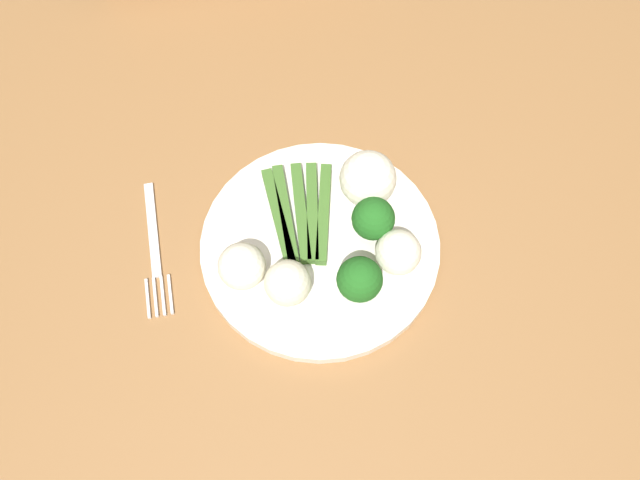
{
  "coord_description": "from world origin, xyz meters",
  "views": [
    {
      "loc": [
        -0.04,
        0.24,
        1.36
      ],
      "look_at": [
        -0.04,
        -0.05,
        0.77
      ],
      "focal_mm": 34.39,
      "sensor_mm": 36.0,
      "label": 1
    }
  ],
  "objects_px": {
    "chair": "(248,46)",
    "broccoli_back_right": "(360,280)",
    "asparagus_bundle": "(301,214)",
    "cauliflower_right": "(368,179)",
    "fork": "(155,249)",
    "cauliflower_mid": "(242,266)",
    "dining_table": "(289,322)",
    "plate": "(320,245)",
    "broccoli_outer_edge": "(373,219)",
    "cauliflower_back": "(288,283)",
    "cauliflower_near_center": "(398,252)"
  },
  "relations": [
    {
      "from": "dining_table",
      "to": "cauliflower_near_center",
      "type": "distance_m",
      "value": 0.19
    },
    {
      "from": "plate",
      "to": "fork",
      "type": "relative_size",
      "value": 1.58
    },
    {
      "from": "cauliflower_back",
      "to": "cauliflower_near_center",
      "type": "xyz_separation_m",
      "value": [
        -0.11,
        -0.03,
        0.0
      ]
    },
    {
      "from": "broccoli_back_right",
      "to": "asparagus_bundle",
      "type": "bearing_deg",
      "value": -55.92
    },
    {
      "from": "broccoli_outer_edge",
      "to": "broccoli_back_right",
      "type": "distance_m",
      "value": 0.07
    },
    {
      "from": "chair",
      "to": "broccoli_back_right",
      "type": "distance_m",
      "value": 0.69
    },
    {
      "from": "chair",
      "to": "broccoli_back_right",
      "type": "height_order",
      "value": "chair"
    },
    {
      "from": "cauliflower_mid",
      "to": "plate",
      "type": "bearing_deg",
      "value": -153.26
    },
    {
      "from": "fork",
      "to": "plate",
      "type": "bearing_deg",
      "value": 79.09
    },
    {
      "from": "fork",
      "to": "cauliflower_back",
      "type": "bearing_deg",
      "value": 57.99
    },
    {
      "from": "cauliflower_right",
      "to": "cauliflower_back",
      "type": "bearing_deg",
      "value": 54.84
    },
    {
      "from": "chair",
      "to": "cauliflower_back",
      "type": "xyz_separation_m",
      "value": [
        -0.1,
        0.6,
        0.29
      ]
    },
    {
      "from": "chair",
      "to": "cauliflower_near_center",
      "type": "xyz_separation_m",
      "value": [
        -0.22,
        0.56,
        0.29
      ]
    },
    {
      "from": "broccoli_back_right",
      "to": "cauliflower_right",
      "type": "distance_m",
      "value": 0.12
    },
    {
      "from": "cauliflower_near_center",
      "to": "fork",
      "type": "height_order",
      "value": "cauliflower_near_center"
    },
    {
      "from": "dining_table",
      "to": "fork",
      "type": "relative_size",
      "value": 7.87
    },
    {
      "from": "cauliflower_back",
      "to": "broccoli_back_right",
      "type": "bearing_deg",
      "value": -179.88
    },
    {
      "from": "plate",
      "to": "cauliflower_back",
      "type": "height_order",
      "value": "cauliflower_back"
    },
    {
      "from": "cauliflower_back",
      "to": "asparagus_bundle",
      "type": "bearing_deg",
      "value": -97.14
    },
    {
      "from": "fork",
      "to": "cauliflower_mid",
      "type": "bearing_deg",
      "value": 58.3
    },
    {
      "from": "plate",
      "to": "cauliflower_near_center",
      "type": "bearing_deg",
      "value": 163.84
    },
    {
      "from": "broccoli_back_right",
      "to": "fork",
      "type": "distance_m",
      "value": 0.23
    },
    {
      "from": "chair",
      "to": "asparagus_bundle",
      "type": "bearing_deg",
      "value": 91.35
    },
    {
      "from": "dining_table",
      "to": "chair",
      "type": "bearing_deg",
      "value": -80.52
    },
    {
      "from": "cauliflower_right",
      "to": "cauliflower_mid",
      "type": "height_order",
      "value": "cauliflower_right"
    },
    {
      "from": "broccoli_outer_edge",
      "to": "cauliflower_back",
      "type": "xyz_separation_m",
      "value": [
        0.09,
        0.07,
        -0.01
      ]
    },
    {
      "from": "cauliflower_mid",
      "to": "fork",
      "type": "distance_m",
      "value": 0.12
    },
    {
      "from": "broccoli_outer_edge",
      "to": "fork",
      "type": "distance_m",
      "value": 0.24
    },
    {
      "from": "cauliflower_right",
      "to": "cauliflower_mid",
      "type": "distance_m",
      "value": 0.17
    },
    {
      "from": "fork",
      "to": "cauliflower_right",
      "type": "bearing_deg",
      "value": 93.51
    },
    {
      "from": "chair",
      "to": "cauliflower_near_center",
      "type": "bearing_deg",
      "value": 99.67
    },
    {
      "from": "asparagus_bundle",
      "to": "cauliflower_mid",
      "type": "height_order",
      "value": "cauliflower_mid"
    },
    {
      "from": "plate",
      "to": "chair",
      "type": "bearing_deg",
      "value": -75.79
    },
    {
      "from": "broccoli_outer_edge",
      "to": "cauliflower_mid",
      "type": "height_order",
      "value": "broccoli_outer_edge"
    },
    {
      "from": "cauliflower_right",
      "to": "asparagus_bundle",
      "type": "bearing_deg",
      "value": 21.99
    },
    {
      "from": "chair",
      "to": "dining_table",
      "type": "bearing_deg",
      "value": 88.0
    },
    {
      "from": "chair",
      "to": "fork",
      "type": "xyz_separation_m",
      "value": [
        0.05,
        0.54,
        0.25
      ]
    },
    {
      "from": "broccoli_back_right",
      "to": "dining_table",
      "type": "bearing_deg",
      "value": -6.25
    },
    {
      "from": "broccoli_back_right",
      "to": "broccoli_outer_edge",
      "type": "bearing_deg",
      "value": -103.07
    },
    {
      "from": "chair",
      "to": "asparagus_bundle",
      "type": "xyz_separation_m",
      "value": [
        -0.12,
        0.51,
        0.27
      ]
    },
    {
      "from": "chair",
      "to": "plate",
      "type": "xyz_separation_m",
      "value": [
        -0.14,
        0.54,
        0.26
      ]
    },
    {
      "from": "broccoli_outer_edge",
      "to": "broccoli_back_right",
      "type": "relative_size",
      "value": 0.98
    },
    {
      "from": "plate",
      "to": "cauliflower_back",
      "type": "relative_size",
      "value": 5.4
    },
    {
      "from": "asparagus_bundle",
      "to": "broccoli_back_right",
      "type": "relative_size",
      "value": 2.23
    },
    {
      "from": "asparagus_bundle",
      "to": "cauliflower_back",
      "type": "relative_size",
      "value": 2.65
    },
    {
      "from": "broccoli_outer_edge",
      "to": "fork",
      "type": "xyz_separation_m",
      "value": [
        0.24,
        0.01,
        -0.05
      ]
    },
    {
      "from": "dining_table",
      "to": "chair",
      "type": "relative_size",
      "value": 1.5
    },
    {
      "from": "asparagus_bundle",
      "to": "cauliflower_back",
      "type": "height_order",
      "value": "cauliflower_back"
    },
    {
      "from": "plate",
      "to": "asparagus_bundle",
      "type": "height_order",
      "value": "asparagus_bundle"
    },
    {
      "from": "cauliflower_right",
      "to": "cauliflower_near_center",
      "type": "height_order",
      "value": "cauliflower_right"
    }
  ]
}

